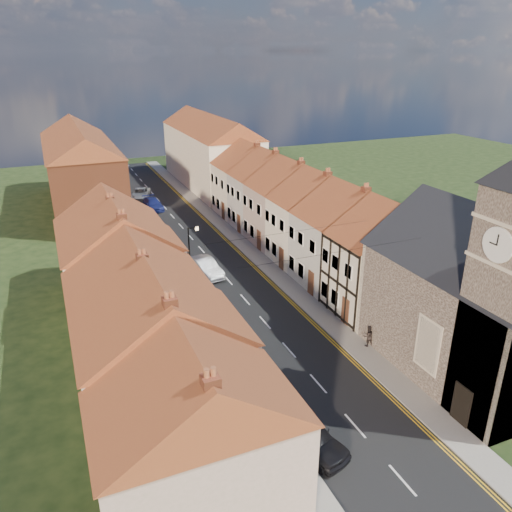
{
  "coord_description": "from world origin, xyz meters",
  "views": [
    {
      "loc": [
        -13.24,
        -15.59,
        18.72
      ],
      "look_at": [
        1.15,
        18.44,
        3.5
      ],
      "focal_mm": 35.0,
      "sensor_mm": 36.0,
      "label": 1
    }
  ],
  "objects_px": {
    "car_distant": "(141,193)",
    "church": "(486,288)",
    "car_mid": "(205,267)",
    "pedestrian_right": "(368,336)",
    "car_far": "(153,204)",
    "lamppost": "(191,258)",
    "pedestrian_left": "(228,337)",
    "car_near": "(309,436)"
  },
  "relations": [
    {
      "from": "car_mid",
      "to": "pedestrian_right",
      "type": "bearing_deg",
      "value": -76.86
    },
    {
      "from": "lamppost",
      "to": "car_near",
      "type": "distance_m",
      "value": 18.64
    },
    {
      "from": "car_far",
      "to": "car_distant",
      "type": "xyz_separation_m",
      "value": [
        -0.45,
        5.85,
        -0.02
      ]
    },
    {
      "from": "car_mid",
      "to": "car_far",
      "type": "height_order",
      "value": "car_mid"
    },
    {
      "from": "car_mid",
      "to": "pedestrian_left",
      "type": "relative_size",
      "value": 2.98
    },
    {
      "from": "car_near",
      "to": "car_distant",
      "type": "bearing_deg",
      "value": 70.17
    },
    {
      "from": "pedestrian_right",
      "to": "lamppost",
      "type": "bearing_deg",
      "value": -45.93
    },
    {
      "from": "pedestrian_right",
      "to": "car_mid",
      "type": "bearing_deg",
      "value": -60.23
    },
    {
      "from": "lamppost",
      "to": "pedestrian_left",
      "type": "height_order",
      "value": "lamppost"
    },
    {
      "from": "lamppost",
      "to": "pedestrian_left",
      "type": "relative_size",
      "value": 3.84
    },
    {
      "from": "car_near",
      "to": "pedestrian_left",
      "type": "distance_m",
      "value": 10.16
    },
    {
      "from": "church",
      "to": "pedestrian_right",
      "type": "bearing_deg",
      "value": 130.76
    },
    {
      "from": "car_mid",
      "to": "car_distant",
      "type": "distance_m",
      "value": 27.86
    },
    {
      "from": "lamppost",
      "to": "car_far",
      "type": "xyz_separation_m",
      "value": [
        2.31,
        25.88,
        -2.85
      ]
    },
    {
      "from": "car_near",
      "to": "car_mid",
      "type": "relative_size",
      "value": 0.98
    },
    {
      "from": "car_near",
      "to": "car_far",
      "type": "height_order",
      "value": "car_near"
    },
    {
      "from": "car_distant",
      "to": "pedestrian_left",
      "type": "height_order",
      "value": "pedestrian_left"
    },
    {
      "from": "church",
      "to": "car_far",
      "type": "height_order",
      "value": "church"
    },
    {
      "from": "church",
      "to": "car_mid",
      "type": "distance_m",
      "value": 23.8
    },
    {
      "from": "church",
      "to": "car_near",
      "type": "height_order",
      "value": "church"
    },
    {
      "from": "lamppost",
      "to": "car_far",
      "type": "height_order",
      "value": "lamppost"
    },
    {
      "from": "car_far",
      "to": "church",
      "type": "bearing_deg",
      "value": -78.81
    },
    {
      "from": "church",
      "to": "car_near",
      "type": "relative_size",
      "value": 3.34
    },
    {
      "from": "car_far",
      "to": "car_distant",
      "type": "height_order",
      "value": "car_far"
    },
    {
      "from": "church",
      "to": "pedestrian_left",
      "type": "distance_m",
      "value": 16.3
    },
    {
      "from": "lamppost",
      "to": "pedestrian_right",
      "type": "height_order",
      "value": "lamppost"
    },
    {
      "from": "church",
      "to": "pedestrian_right",
      "type": "distance_m",
      "value": 8.23
    },
    {
      "from": "car_distant",
      "to": "car_mid",
      "type": "bearing_deg",
      "value": -69.25
    },
    {
      "from": "car_mid",
      "to": "car_far",
      "type": "xyz_separation_m",
      "value": [
        0.0,
        22.0,
        -0.08
      ]
    },
    {
      "from": "car_near",
      "to": "pedestrian_right",
      "type": "xyz_separation_m",
      "value": [
        8.19,
        6.69,
        0.09
      ]
    },
    {
      "from": "pedestrian_right",
      "to": "car_distant",
      "type": "bearing_deg",
      "value": -73.93
    },
    {
      "from": "car_distant",
      "to": "church",
      "type": "bearing_deg",
      "value": -57.03
    },
    {
      "from": "car_distant",
      "to": "pedestrian_right",
      "type": "xyz_separation_m",
      "value": [
        7.05,
        -43.47,
        0.2
      ]
    },
    {
      "from": "church",
      "to": "car_far",
      "type": "relative_size",
      "value": 3.22
    },
    {
      "from": "car_mid",
      "to": "car_distant",
      "type": "relative_size",
      "value": 0.97
    },
    {
      "from": "car_mid",
      "to": "pedestrian_right",
      "type": "xyz_separation_m",
      "value": [
        6.6,
        -15.61,
        0.1
      ]
    },
    {
      "from": "car_distant",
      "to": "pedestrian_left",
      "type": "relative_size",
      "value": 3.07
    },
    {
      "from": "lamppost",
      "to": "car_mid",
      "type": "distance_m",
      "value": 5.3
    },
    {
      "from": "church",
      "to": "car_near",
      "type": "bearing_deg",
      "value": -172.01
    },
    {
      "from": "church",
      "to": "car_distant",
      "type": "relative_size",
      "value": 3.16
    },
    {
      "from": "car_distant",
      "to": "pedestrian_right",
      "type": "distance_m",
      "value": 44.04
    },
    {
      "from": "church",
      "to": "car_distant",
      "type": "bearing_deg",
      "value": 103.16
    }
  ]
}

